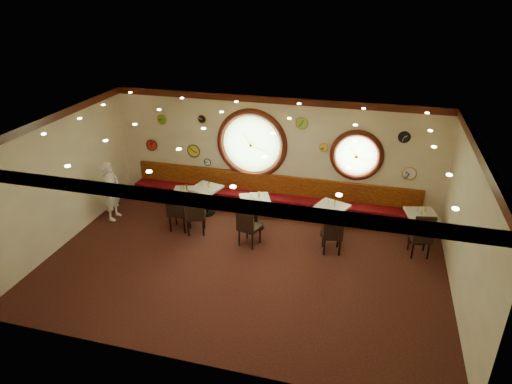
# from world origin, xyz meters

# --- Properties ---
(floor) EXTENTS (9.00, 6.00, 0.00)m
(floor) POSITION_xyz_m (0.00, 0.00, 0.00)
(floor) COLOR black
(floor) RESTS_ON ground
(ceiling) EXTENTS (9.00, 6.00, 0.02)m
(ceiling) POSITION_xyz_m (0.00, 0.00, 3.20)
(ceiling) COLOR gold
(ceiling) RESTS_ON wall_back
(wall_back) EXTENTS (9.00, 0.02, 3.20)m
(wall_back) POSITION_xyz_m (0.00, 3.00, 1.60)
(wall_back) COLOR beige
(wall_back) RESTS_ON floor
(wall_front) EXTENTS (9.00, 0.02, 3.20)m
(wall_front) POSITION_xyz_m (0.00, -3.00, 1.60)
(wall_front) COLOR beige
(wall_front) RESTS_ON floor
(wall_left) EXTENTS (0.02, 6.00, 3.20)m
(wall_left) POSITION_xyz_m (-4.50, 0.00, 1.60)
(wall_left) COLOR beige
(wall_left) RESTS_ON floor
(wall_right) EXTENTS (0.02, 6.00, 3.20)m
(wall_right) POSITION_xyz_m (4.50, 0.00, 1.60)
(wall_right) COLOR beige
(wall_right) RESTS_ON floor
(molding_back) EXTENTS (9.00, 0.10, 0.18)m
(molding_back) POSITION_xyz_m (0.00, 2.95, 3.11)
(molding_back) COLOR #3B120A
(molding_back) RESTS_ON wall_back
(molding_front) EXTENTS (9.00, 0.10, 0.18)m
(molding_front) POSITION_xyz_m (0.00, -2.95, 3.11)
(molding_front) COLOR #3B120A
(molding_front) RESTS_ON wall_back
(molding_left) EXTENTS (0.10, 6.00, 0.18)m
(molding_left) POSITION_xyz_m (-4.45, 0.00, 3.11)
(molding_left) COLOR #3B120A
(molding_left) RESTS_ON wall_back
(molding_right) EXTENTS (0.10, 6.00, 0.18)m
(molding_right) POSITION_xyz_m (4.45, 0.00, 3.11)
(molding_right) COLOR #3B120A
(molding_right) RESTS_ON wall_back
(banquette_base) EXTENTS (8.00, 0.55, 0.20)m
(banquette_base) POSITION_xyz_m (0.00, 2.72, 0.10)
(banquette_base) COLOR black
(banquette_base) RESTS_ON floor
(banquette_seat) EXTENTS (8.00, 0.55, 0.30)m
(banquette_seat) POSITION_xyz_m (0.00, 2.72, 0.35)
(banquette_seat) COLOR #54070E
(banquette_seat) RESTS_ON banquette_base
(banquette_back) EXTENTS (8.00, 0.10, 0.55)m
(banquette_back) POSITION_xyz_m (0.00, 2.94, 0.75)
(banquette_back) COLOR #5F0B07
(banquette_back) RESTS_ON wall_back
(porthole_left_glass) EXTENTS (1.66, 0.02, 1.66)m
(porthole_left_glass) POSITION_xyz_m (-0.60, 3.00, 1.85)
(porthole_left_glass) COLOR #96CB79
(porthole_left_glass) RESTS_ON wall_back
(porthole_left_frame) EXTENTS (1.98, 0.18, 1.98)m
(porthole_left_frame) POSITION_xyz_m (-0.60, 2.98, 1.85)
(porthole_left_frame) COLOR #3B120A
(porthole_left_frame) RESTS_ON wall_back
(porthole_left_ring) EXTENTS (1.61, 0.03, 1.61)m
(porthole_left_ring) POSITION_xyz_m (-0.60, 2.95, 1.85)
(porthole_left_ring) COLOR gold
(porthole_left_ring) RESTS_ON wall_back
(porthole_right_glass) EXTENTS (1.10, 0.02, 1.10)m
(porthole_right_glass) POSITION_xyz_m (2.20, 3.00, 1.80)
(porthole_right_glass) COLOR #96CB79
(porthole_right_glass) RESTS_ON wall_back
(porthole_right_frame) EXTENTS (1.38, 0.18, 1.38)m
(porthole_right_frame) POSITION_xyz_m (2.20, 2.98, 1.80)
(porthole_right_frame) COLOR #3B120A
(porthole_right_frame) RESTS_ON wall_back
(porthole_right_ring) EXTENTS (1.09, 0.03, 1.09)m
(porthole_right_ring) POSITION_xyz_m (2.20, 2.95, 1.80)
(porthole_right_ring) COLOR gold
(porthole_right_ring) RESTS_ON wall_back
(wall_clock_0) EXTENTS (0.20, 0.03, 0.20)m
(wall_clock_0) POSITION_xyz_m (-1.90, 2.96, 1.20)
(wall_clock_0) COLOR white
(wall_clock_0) RESTS_ON wall_back
(wall_clock_1) EXTENTS (0.22, 0.03, 0.22)m
(wall_clock_1) POSITION_xyz_m (1.35, 2.96, 1.95)
(wall_clock_1) COLOR #E7D24D
(wall_clock_1) RESTS_ON wall_back
(wall_clock_2) EXTENTS (0.36, 0.03, 0.36)m
(wall_clock_2) POSITION_xyz_m (-2.30, 2.96, 1.50)
(wall_clock_2) COLOR yellow
(wall_clock_2) RESTS_ON wall_back
(wall_clock_3) EXTENTS (0.24, 0.03, 0.24)m
(wall_clock_3) POSITION_xyz_m (-2.00, 2.96, 2.45)
(wall_clock_3) COLOR black
(wall_clock_3) RESTS_ON wall_back
(wall_clock_4) EXTENTS (0.26, 0.03, 0.26)m
(wall_clock_4) POSITION_xyz_m (-3.20, 2.96, 2.35)
(wall_clock_4) COLOR #72AD22
(wall_clock_4) RESTS_ON wall_back
(wall_clock_5) EXTENTS (0.32, 0.03, 0.32)m
(wall_clock_5) POSITION_xyz_m (-3.60, 2.96, 1.55)
(wall_clock_5) COLOR red
(wall_clock_5) RESTS_ON wall_back
(wall_clock_6) EXTENTS (0.30, 0.03, 0.30)m
(wall_clock_6) POSITION_xyz_m (0.75, 2.96, 2.55)
(wall_clock_6) COLOR #87BD3B
(wall_clock_6) RESTS_ON wall_back
(wall_clock_7) EXTENTS (0.28, 0.03, 0.28)m
(wall_clock_7) POSITION_xyz_m (3.30, 2.96, 2.40)
(wall_clock_7) COLOR black
(wall_clock_7) RESTS_ON wall_back
(wall_clock_8) EXTENTS (0.34, 0.03, 0.34)m
(wall_clock_8) POSITION_xyz_m (3.55, 2.96, 1.45)
(wall_clock_8) COLOR silver
(wall_clock_8) RESTS_ON wall_back
(table_a) EXTENTS (0.72, 0.72, 0.66)m
(table_a) POSITION_xyz_m (-2.27, 2.10, 0.42)
(table_a) COLOR black
(table_a) RESTS_ON floor
(table_b) EXTENTS (0.88, 0.88, 0.79)m
(table_b) POSITION_xyz_m (-1.67, 2.16, 0.50)
(table_b) COLOR black
(table_b) RESTS_ON floor
(table_c) EXTENTS (0.98, 0.98, 0.83)m
(table_c) POSITION_xyz_m (-0.18, 1.77, 0.52)
(table_c) COLOR black
(table_c) RESTS_ON floor
(table_d) EXTENTS (0.95, 0.95, 0.81)m
(table_d) POSITION_xyz_m (1.75, 1.88, 0.51)
(table_d) COLOR black
(table_d) RESTS_ON floor
(table_e) EXTENTS (0.84, 0.84, 0.77)m
(table_e) POSITION_xyz_m (3.90, 2.16, 0.49)
(table_e) COLOR black
(table_e) RESTS_ON floor
(chair_a) EXTENTS (0.51, 0.51, 0.72)m
(chair_a) POSITION_xyz_m (-2.04, 1.08, 0.67)
(chair_a) COLOR black
(chair_a) RESTS_ON floor
(chair_b) EXTENTS (0.61, 0.61, 0.71)m
(chair_b) POSITION_xyz_m (-1.53, 1.03, 0.66)
(chair_b) COLOR black
(chair_b) RESTS_ON floor
(chair_c) EXTENTS (0.58, 0.58, 0.70)m
(chair_c) POSITION_xyz_m (-0.11, 0.83, 0.64)
(chair_c) COLOR black
(chair_c) RESTS_ON floor
(chair_d) EXTENTS (0.55, 0.55, 0.68)m
(chair_d) POSITION_xyz_m (1.90, 1.03, 0.62)
(chair_d) COLOR black
(chair_d) RESTS_ON floor
(chair_e) EXTENTS (0.55, 0.55, 0.69)m
(chair_e) POSITION_xyz_m (3.90, 1.42, 0.64)
(chair_e) COLOR black
(chair_e) RESTS_ON floor
(condiment_a_salt) EXTENTS (0.03, 0.03, 0.09)m
(condiment_a_salt) POSITION_xyz_m (-2.38, 2.10, 0.71)
(condiment_a_salt) COLOR silver
(condiment_a_salt) RESTS_ON table_a
(condiment_b_salt) EXTENTS (0.04, 0.04, 0.11)m
(condiment_b_salt) POSITION_xyz_m (-1.80, 2.20, 0.84)
(condiment_b_salt) COLOR silver
(condiment_b_salt) RESTS_ON table_b
(condiment_c_salt) EXTENTS (0.04, 0.04, 0.11)m
(condiment_c_salt) POSITION_xyz_m (-0.31, 1.87, 0.88)
(condiment_c_salt) COLOR silver
(condiment_c_salt) RESTS_ON table_c
(condiment_d_salt) EXTENTS (0.03, 0.03, 0.09)m
(condiment_d_salt) POSITION_xyz_m (1.66, 2.00, 0.86)
(condiment_d_salt) COLOR silver
(condiment_d_salt) RESTS_ON table_d
(condiment_a_pepper) EXTENTS (0.04, 0.04, 0.11)m
(condiment_a_pepper) POSITION_xyz_m (-2.31, 2.11, 0.72)
(condiment_a_pepper) COLOR silver
(condiment_a_pepper) RESTS_ON table_a
(condiment_b_pepper) EXTENTS (0.04, 0.04, 0.11)m
(condiment_b_pepper) POSITION_xyz_m (-1.61, 2.19, 0.84)
(condiment_b_pepper) COLOR #BBBBBF
(condiment_b_pepper) RESTS_ON table_b
(condiment_c_pepper) EXTENTS (0.03, 0.03, 0.09)m
(condiment_c_pepper) POSITION_xyz_m (-0.20, 1.70, 0.87)
(condiment_c_pepper) COLOR silver
(condiment_c_pepper) RESTS_ON table_c
(condiment_d_pepper) EXTENTS (0.03, 0.03, 0.09)m
(condiment_d_pepper) POSITION_xyz_m (1.83, 1.90, 0.86)
(condiment_d_pepper) COLOR silver
(condiment_d_pepper) RESTS_ON table_d
(condiment_a_bottle) EXTENTS (0.05, 0.05, 0.16)m
(condiment_a_bottle) POSITION_xyz_m (-2.23, 2.14, 0.75)
(condiment_a_bottle) COLOR orange
(condiment_a_bottle) RESTS_ON table_a
(condiment_b_bottle) EXTENTS (0.05, 0.05, 0.16)m
(condiment_b_bottle) POSITION_xyz_m (-1.58, 2.18, 0.87)
(condiment_b_bottle) COLOR yellow
(condiment_b_bottle) RESTS_ON table_b
(condiment_c_bottle) EXTENTS (0.05, 0.05, 0.15)m
(condiment_c_bottle) POSITION_xyz_m (-0.11, 1.88, 0.90)
(condiment_c_bottle) COLOR gold
(condiment_c_bottle) RESTS_ON table_c
(condiment_d_bottle) EXTENTS (0.04, 0.04, 0.14)m
(condiment_d_bottle) POSITION_xyz_m (1.82, 1.97, 0.88)
(condiment_d_bottle) COLOR #C57C2E
(condiment_d_bottle) RESTS_ON table_d
(condiment_e_salt) EXTENTS (0.03, 0.03, 0.09)m
(condiment_e_salt) POSITION_xyz_m (3.81, 2.25, 0.82)
(condiment_e_salt) COLOR silver
(condiment_e_salt) RESTS_ON table_e
(condiment_e_pepper) EXTENTS (0.04, 0.04, 0.11)m
(condiment_e_pepper) POSITION_xyz_m (3.89, 2.07, 0.83)
(condiment_e_pepper) COLOR silver
(condiment_e_pepper) RESTS_ON table_e
(condiment_e_bottle) EXTENTS (0.05, 0.05, 0.15)m
(condiment_e_bottle) POSITION_xyz_m (3.99, 2.27, 0.85)
(condiment_e_bottle) COLOR gold
(condiment_e_bottle) RESTS_ON table_e
(waiter) EXTENTS (0.41, 0.61, 1.64)m
(waiter) POSITION_xyz_m (-4.00, 1.27, 0.82)
(waiter) COLOR white
(waiter) RESTS_ON floor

